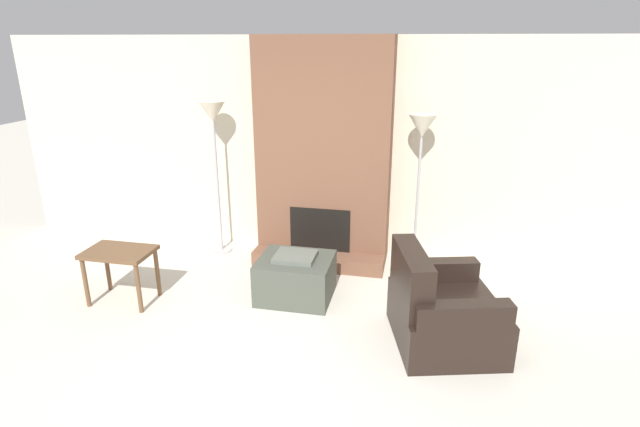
{
  "coord_description": "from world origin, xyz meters",
  "views": [
    {
      "loc": [
        1.13,
        -2.9,
        2.54
      ],
      "look_at": [
        0.0,
        2.46,
        0.63
      ],
      "focal_mm": 28.0,
      "sensor_mm": 36.0,
      "label": 1
    }
  ],
  "objects_px": {
    "ottoman": "(296,277)",
    "side_table": "(120,259)",
    "floor_lamp_left": "(213,123)",
    "floor_lamp_right": "(421,137)",
    "armchair": "(438,314)"
  },
  "relations": [
    {
      "from": "floor_lamp_left",
      "to": "ottoman",
      "type": "bearing_deg",
      "value": -38.73
    },
    {
      "from": "floor_lamp_right",
      "to": "side_table",
      "type": "bearing_deg",
      "value": -153.76
    },
    {
      "from": "floor_lamp_left",
      "to": "floor_lamp_right",
      "type": "xyz_separation_m",
      "value": [
        2.4,
        0.0,
        -0.07
      ]
    },
    {
      "from": "floor_lamp_right",
      "to": "armchair",
      "type": "bearing_deg",
      "value": -80.55
    },
    {
      "from": "side_table",
      "to": "armchair",
      "type": "bearing_deg",
      "value": -1.76
    },
    {
      "from": "ottoman",
      "to": "armchair",
      "type": "relative_size",
      "value": 0.65
    },
    {
      "from": "side_table",
      "to": "floor_lamp_right",
      "type": "xyz_separation_m",
      "value": [
        2.88,
        1.42,
        1.08
      ]
    },
    {
      "from": "side_table",
      "to": "ottoman",
      "type": "bearing_deg",
      "value": 14.29
    },
    {
      "from": "ottoman",
      "to": "floor_lamp_left",
      "type": "height_order",
      "value": "floor_lamp_left"
    },
    {
      "from": "side_table",
      "to": "floor_lamp_right",
      "type": "bearing_deg",
      "value": 26.24
    },
    {
      "from": "ottoman",
      "to": "side_table",
      "type": "bearing_deg",
      "value": -165.71
    },
    {
      "from": "ottoman",
      "to": "floor_lamp_right",
      "type": "xyz_separation_m",
      "value": [
        1.17,
        0.98,
        1.33
      ]
    },
    {
      "from": "ottoman",
      "to": "armchair",
      "type": "bearing_deg",
      "value": -20.43
    },
    {
      "from": "side_table",
      "to": "floor_lamp_right",
      "type": "height_order",
      "value": "floor_lamp_right"
    },
    {
      "from": "side_table",
      "to": "floor_lamp_left",
      "type": "bearing_deg",
      "value": 71.37
    }
  ]
}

